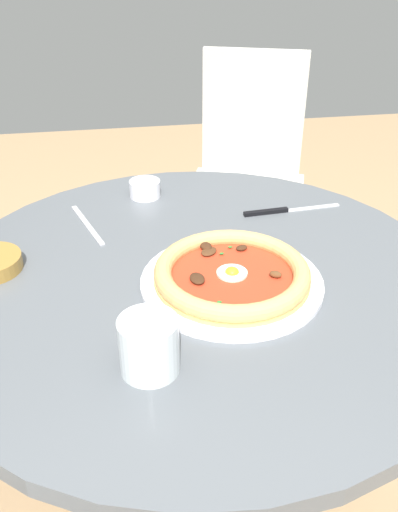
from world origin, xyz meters
TOP-DOWN VIEW (x-y plane):
  - dining_table at (0.00, 0.00)m, footprint 0.89×0.89m
  - pizza_on_plate at (-0.05, 0.04)m, footprint 0.30×0.30m
  - water_glass at (0.10, 0.22)m, footprint 0.08×0.08m
  - steak_knife at (-0.20, -0.20)m, footprint 0.21×0.03m
  - ramekin_capers at (0.06, -0.32)m, footprint 0.07×0.07m
  - fork_utensil at (0.19, -0.21)m, footprint 0.07×0.17m
  - cafe_chair_spare_near at (-0.32, -0.91)m, footprint 0.49×0.49m

SIDE VIEW (x-z plane):
  - dining_table at x=0.00m, z-range 0.16..0.87m
  - cafe_chair_spare_near at x=-0.32m, z-range 0.09..0.97m
  - fork_utensil at x=0.19m, z-range 0.71..0.72m
  - steak_knife at x=-0.20m, z-range 0.71..0.72m
  - pizza_on_plate at x=-0.05m, z-range 0.71..0.75m
  - ramekin_capers at x=0.06m, z-range 0.71..0.75m
  - water_glass at x=0.10m, z-range 0.71..0.79m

